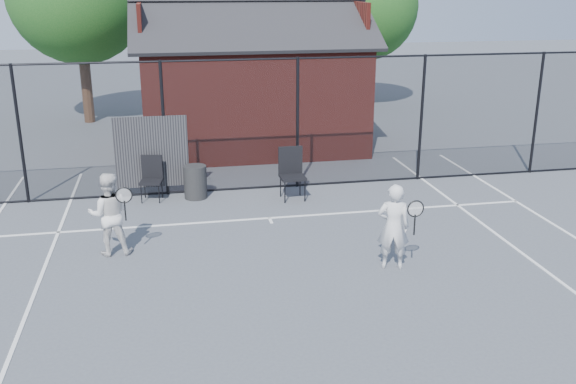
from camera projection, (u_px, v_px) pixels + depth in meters
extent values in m
plane|color=#494E54|center=(300.00, 283.00, 10.26)|extent=(80.00, 80.00, 0.00)
cube|color=silver|center=(269.00, 218.00, 13.05)|extent=(11.00, 0.06, 0.01)
cube|color=silver|center=(271.00, 221.00, 12.91)|extent=(0.06, 0.30, 0.01)
cylinder|color=black|center=(20.00, 135.00, 13.54)|extent=(0.07, 0.07, 3.00)
cylinder|color=black|center=(164.00, 129.00, 14.09)|extent=(0.07, 0.07, 3.00)
cylinder|color=black|center=(298.00, 124.00, 14.63)|extent=(0.07, 0.07, 3.00)
cylinder|color=black|center=(421.00, 119.00, 15.18)|extent=(0.07, 0.07, 3.00)
cylinder|color=black|center=(537.00, 114.00, 15.72)|extent=(0.07, 0.07, 3.00)
cylinder|color=black|center=(253.00, 59.00, 13.99)|extent=(22.00, 0.04, 0.04)
cylinder|color=black|center=(255.00, 187.00, 14.91)|extent=(22.00, 0.04, 0.04)
cube|color=black|center=(254.00, 125.00, 14.45)|extent=(22.00, 3.00, 0.01)
cube|color=black|center=(152.00, 152.00, 14.17)|extent=(1.60, 0.04, 1.60)
cube|color=maroon|center=(252.00, 95.00, 18.27)|extent=(6.00, 4.00, 3.00)
cube|color=black|center=(256.00, 24.00, 16.70)|extent=(6.50, 2.36, 1.32)
cube|color=black|center=(246.00, 20.00, 18.57)|extent=(6.50, 2.36, 1.32)
cube|color=maroon|center=(141.00, 23.00, 17.10)|extent=(0.10, 2.80, 1.06)
cube|color=maroon|center=(353.00, 21.00, 18.17)|extent=(0.10, 2.80, 1.06)
cylinder|color=#341F15|center=(87.00, 85.00, 21.63)|extent=(0.36, 0.36, 2.52)
cylinder|color=#341F15|center=(362.00, 77.00, 24.43)|extent=(0.36, 0.36, 2.23)
sphere|color=#144916|center=(364.00, 6.00, 23.61)|extent=(3.97, 3.97, 3.97)
imported|color=silver|center=(393.00, 227.00, 10.58)|extent=(0.61, 0.49, 1.47)
torus|color=black|center=(416.00, 209.00, 10.23)|extent=(0.29, 0.02, 0.29)
cylinder|color=black|center=(415.00, 225.00, 10.31)|extent=(0.03, 0.03, 0.35)
imported|color=silver|center=(109.00, 214.00, 11.14)|extent=(0.73, 0.57, 1.48)
torus|color=black|center=(124.00, 195.00, 10.79)|extent=(0.29, 0.02, 0.29)
cylinder|color=black|center=(125.00, 211.00, 10.87)|extent=(0.03, 0.03, 0.36)
cube|color=black|center=(151.00, 180.00, 13.97)|extent=(0.54, 0.55, 0.96)
cube|color=black|center=(293.00, 175.00, 14.03)|extent=(0.55, 0.57, 1.12)
cylinder|color=#262626|center=(195.00, 182.00, 14.18)|extent=(0.52, 0.52, 0.74)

